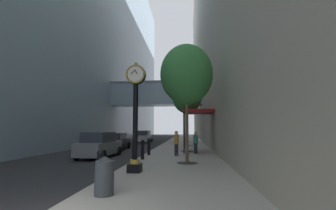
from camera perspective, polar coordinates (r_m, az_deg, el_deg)
name	(u,v)px	position (r m, az deg, el deg)	size (l,w,h in m)	color
ground_plane	(165,143)	(31.51, -0.83, -9.49)	(110.00, 110.00, 0.00)	#262628
sidewalk_right	(184,142)	(34.35, 4.02, -9.07)	(5.16, 80.00, 0.14)	#9E998E
building_block_left	(91,23)	(41.29, -18.58, 18.72)	(22.33, 80.00, 38.07)	#849EB2
building_block_right	(230,18)	(38.77, 15.02, 20.04)	(9.00, 80.00, 37.62)	#A89E89
street_clock	(135,110)	(9.97, -8.05, -1.30)	(0.84, 0.55, 4.73)	black
bollard_nearest	(100,168)	(7.66, -16.48, -14.66)	(0.21, 0.21, 1.16)	black
bollard_third	(134,153)	(11.93, -8.45, -11.63)	(0.21, 0.21, 1.16)	black
bollard_fourth	(143,149)	(14.12, -6.31, -10.77)	(0.21, 0.21, 1.16)	black
bollard_fifth	(149,146)	(16.32, -4.75, -10.13)	(0.21, 0.21, 1.16)	black
street_tree_near	(186,75)	(12.82, 4.57, 7.51)	(2.88, 2.88, 6.46)	#333335
street_tree_mid_near	(187,97)	(19.33, 4.71, 2.04)	(2.48, 2.48, 5.93)	#333335
street_tree_mid_far	(187,99)	(26.03, 4.76, 1.48)	(2.10, 2.10, 6.42)	#333335
street_tree_far	(187,104)	(32.67, 4.80, 0.17)	(2.55, 2.55, 6.77)	#333335
trash_bin	(104,175)	(6.84, -15.46, -16.35)	(0.53, 0.53, 1.05)	#383D42
pedestrian_walking	(196,142)	(17.43, 6.84, -9.04)	(0.42, 0.51, 1.62)	#23232D
pedestrian_by_clock	(176,143)	(15.80, 2.08, -9.26)	(0.48, 0.48, 1.68)	#23232D
storefront_awning	(197,113)	(19.03, 7.25, -1.86)	(2.40, 3.60, 3.30)	maroon
car_silver_near	(144,137)	(33.62, -6.03, -7.82)	(2.11, 4.24, 1.72)	#B7BABF
car_black_mid	(115,141)	(22.46, -12.87, -8.79)	(2.20, 4.51, 1.58)	black
car_grey_far	(100,145)	(16.73, -16.52, -9.52)	(2.01, 4.58, 1.72)	slate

